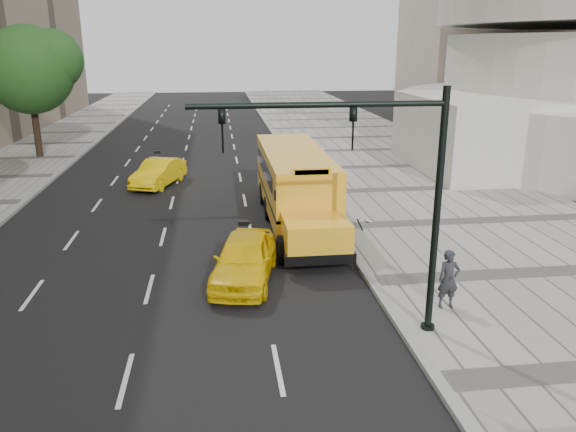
{
  "coord_description": "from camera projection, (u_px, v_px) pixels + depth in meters",
  "views": [
    {
      "loc": [
        1.28,
        -21.49,
        7.32
      ],
      "look_at": [
        3.5,
        -4.0,
        1.9
      ],
      "focal_mm": 35.0,
      "sensor_mm": 36.0,
      "label": 1
    }
  ],
  "objects": [
    {
      "name": "ground",
      "position": [
        189.0,
        235.0,
        22.38
      ],
      "size": [
        140.0,
        140.0,
        0.0
      ],
      "primitive_type": "plane",
      "color": "black",
      "rests_on": "ground"
    },
    {
      "name": "sidewalk_museum",
      "position": [
        475.0,
        222.0,
        23.8
      ],
      "size": [
        12.0,
        140.0,
        0.15
      ],
      "primitive_type": "cube",
      "color": "#98958F",
      "rests_on": "ground"
    },
    {
      "name": "curb_museum",
      "position": [
        336.0,
        228.0,
        23.08
      ],
      "size": [
        0.3,
        140.0,
        0.15
      ],
      "primitive_type": "cube",
      "color": "gray",
      "rests_on": "ground"
    },
    {
      "name": "tree_c",
      "position": [
        30.0,
        69.0,
        35.78
      ],
      "size": [
        6.29,
        5.59,
        8.53
      ],
      "color": "black",
      "rests_on": "ground"
    },
    {
      "name": "school_bus",
      "position": [
        295.0,
        180.0,
        23.83
      ],
      "size": [
        2.96,
        11.56,
        3.19
      ],
      "color": "yellow",
      "rests_on": "ground"
    },
    {
      "name": "taxi_near",
      "position": [
        244.0,
        259.0,
        17.91
      ],
      "size": [
        2.64,
        4.7,
        1.51
      ],
      "primitive_type": "imported",
      "rotation": [
        0.0,
        0.0,
        -0.2
      ],
      "color": "yellow",
      "rests_on": "ground"
    },
    {
      "name": "taxi_far",
      "position": [
        159.0,
        173.0,
        30.08
      ],
      "size": [
        2.85,
        4.54,
        1.41
      ],
      "primitive_type": "imported",
      "rotation": [
        0.0,
        0.0,
        -0.34
      ],
      "color": "yellow",
      "rests_on": "ground"
    },
    {
      "name": "pedestrian",
      "position": [
        448.0,
        279.0,
        15.72
      ],
      "size": [
        0.63,
        0.42,
        1.71
      ],
      "primitive_type": "imported",
      "rotation": [
        0.0,
        0.0,
        0.02
      ],
      "color": "#28292E",
      "rests_on": "sidewalk_museum"
    },
    {
      "name": "traffic_signal",
      "position": [
        383.0,
        185.0,
        13.45
      ],
      "size": [
        6.18,
        0.36,
        6.4
      ],
      "color": "black",
      "rests_on": "ground"
    }
  ]
}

